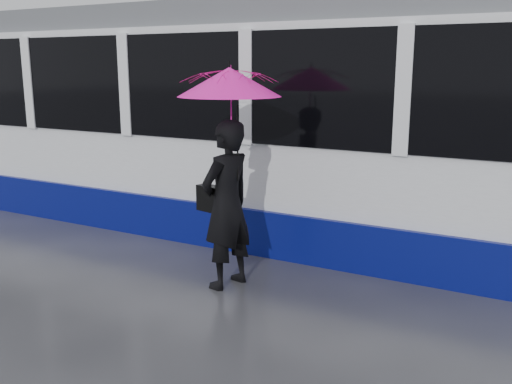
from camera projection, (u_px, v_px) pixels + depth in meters
The scene contains 6 objects.
ground at pixel (226, 291), 6.40m from camera, with size 90.00×90.00×0.00m, color #27272C.
rails at pixel (314, 234), 8.54m from camera, with size 34.00×1.51×0.02m.
tram at pixel (203, 119), 9.10m from camera, with size 26.00×2.56×3.35m.
woman at pixel (227, 205), 6.37m from camera, with size 0.70×0.46×1.91m, color black.
umbrella at pixel (229, 103), 6.10m from camera, with size 1.33×1.33×1.29m.
handbag at pixel (211, 198), 6.48m from camera, with size 0.36×0.22×0.48m.
Camera 1 is at (3.17, -5.10, 2.48)m, focal length 40.00 mm.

